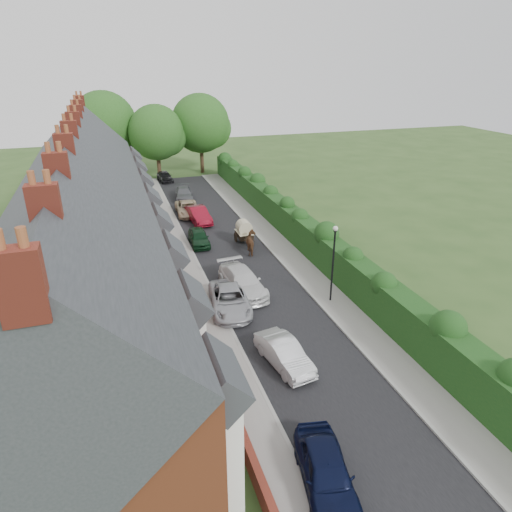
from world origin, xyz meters
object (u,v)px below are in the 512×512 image
at_px(car_white, 242,282).
at_px(car_beige, 188,208).
at_px(lamppost, 334,255).
at_px(horse_cart, 244,230).
at_px(car_green, 199,237).
at_px(car_silver_b, 230,300).
at_px(car_navy, 326,472).
at_px(car_grey, 184,194).
at_px(car_black, 165,176).
at_px(car_silver_a, 284,354).
at_px(car_red, 198,215).
at_px(horse, 252,243).

bearing_deg(car_white, car_beige, 87.03).
distance_m(lamppost, horse_cart, 11.78).
bearing_deg(car_green, car_silver_b, -88.83).
xyz_separation_m(lamppost, car_silver_b, (-6.40, 1.00, -2.60)).
height_order(car_navy, car_green, car_navy).
relative_size(car_grey, horse_cart, 1.59).
distance_m(car_beige, car_black, 14.21).
relative_size(car_silver_a, car_green, 1.07).
bearing_deg(car_silver_b, car_white, 62.68).
bearing_deg(car_beige, car_white, -85.74).
height_order(lamppost, car_green, lamppost).
bearing_deg(horse_cart, car_red, 111.97).
relative_size(car_black, horse, 1.82).
xyz_separation_m(car_silver_b, car_green, (0.32, 11.20, -0.05)).
relative_size(car_silver_a, car_white, 0.77).
xyz_separation_m(car_green, car_black, (0.15, 22.40, -0.01)).
height_order(car_green, car_red, car_red).
relative_size(lamppost, car_red, 1.16).
relative_size(car_white, car_red, 1.19).
relative_size(car_navy, car_green, 1.15).
height_order(car_red, car_beige, car_red).
height_order(car_white, car_green, car_white).
distance_m(car_silver_a, car_black, 39.82).
distance_m(lamppost, car_silver_b, 6.98).
distance_m(car_beige, car_grey, 5.53).
height_order(car_navy, car_white, car_white).
relative_size(car_navy, car_beige, 0.94).
relative_size(car_silver_a, car_grey, 0.91).
xyz_separation_m(lamppost, car_navy, (-6.40, -12.43, -2.55)).
xyz_separation_m(car_beige, horse, (3.17, -11.27, 0.22)).
distance_m(car_silver_b, car_beige, 19.41).
height_order(lamppost, horse, lamppost).
height_order(car_beige, car_black, car_beige).
distance_m(car_red, car_black, 16.83).
bearing_deg(horse_cart, lamppost, -78.08).
xyz_separation_m(car_white, horse_cart, (2.61, 8.34, 0.40)).
bearing_deg(horse_cart, car_beige, 109.27).
relative_size(car_silver_a, car_red, 0.92).
bearing_deg(horse, car_green, -32.79).
xyz_separation_m(car_navy, car_white, (1.40, 15.43, 0.02)).
height_order(car_silver_b, car_red, car_red).
xyz_separation_m(car_silver_a, car_beige, (-0.35, 25.61, -0.03)).
height_order(car_navy, car_grey, car_navy).
height_order(car_green, horse_cart, horse_cart).
bearing_deg(horse, lamppost, 111.72).
xyz_separation_m(car_green, horse_cart, (3.69, -0.86, 0.51)).
xyz_separation_m(car_silver_b, car_black, (0.47, 33.60, -0.06)).
relative_size(car_white, car_beige, 1.13).
distance_m(lamppost, car_grey, 26.50).
height_order(car_silver_b, car_grey, car_silver_b).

